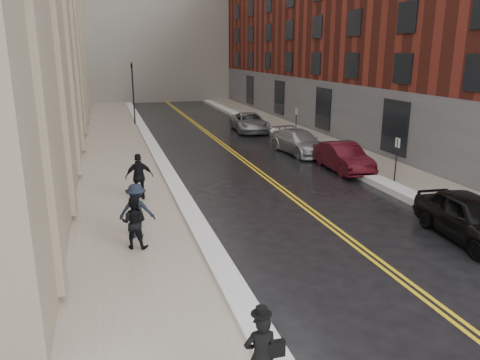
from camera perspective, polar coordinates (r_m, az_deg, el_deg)
ground at (r=13.13m, az=8.88°, el=-12.50°), size 160.00×160.00×0.00m
sidewalk_left at (r=27.13m, az=-14.58°, el=2.10°), size 4.00×64.00×0.15m
sidewalk_right at (r=30.57m, az=11.61°, el=3.76°), size 3.00×64.00×0.15m
lane_stripe_a at (r=28.15m, az=-0.44°, el=2.93°), size 0.12×64.00×0.01m
lane_stripe_b at (r=28.21m, az=0.03°, el=2.96°), size 0.12×64.00×0.01m
snow_ridge_left at (r=27.26m, az=-9.75°, el=2.57°), size 0.70×60.80×0.26m
snow_ridge_right at (r=29.75m, az=8.45°, el=3.74°), size 0.85×60.80×0.30m
building_right at (r=40.46m, az=18.79°, el=18.79°), size 14.00×50.00×18.00m
traffic_signal at (r=40.63m, az=-12.92°, el=10.82°), size 0.18×0.15×5.20m
parking_sign_near at (r=23.06m, az=18.53°, el=2.75°), size 0.06×0.35×2.23m
parking_sign_far at (r=33.44m, az=6.86°, el=7.19°), size 0.06×0.35×2.23m
car_black at (r=17.33m, az=26.31°, el=-4.12°), size 2.28×4.75×1.57m
car_maroon at (r=25.13m, az=12.47°, el=2.75°), size 1.67×4.51×1.48m
car_silver_near at (r=29.02m, az=7.23°, el=4.62°), size 2.53×5.11×1.43m
car_silver_far at (r=36.74m, az=1.20°, el=7.04°), size 2.93×5.44×1.45m
pedestrian_main at (r=8.69m, az=2.54°, el=-20.74°), size 0.64×0.44×1.68m
pedestrian_a at (r=14.91m, az=-12.79°, el=-5.04°), size 1.00×0.90×1.69m
pedestrian_b at (r=15.72m, az=-12.48°, el=-3.66°), size 1.31×0.96×1.82m
pedestrian_c at (r=19.68m, az=-12.18°, el=0.40°), size 1.14×0.50×1.93m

